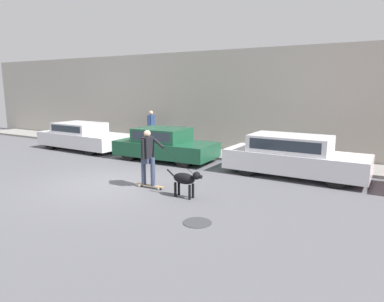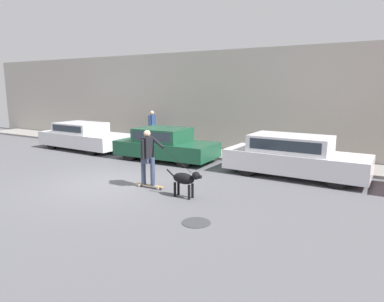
{
  "view_description": "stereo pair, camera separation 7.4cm",
  "coord_description": "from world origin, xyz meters",
  "px_view_note": "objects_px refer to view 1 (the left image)",
  "views": [
    {
      "loc": [
        7.2,
        -7.53,
        2.92
      ],
      "look_at": [
        1.93,
        1.57,
        0.95
      ],
      "focal_mm": 32.0,
      "sensor_mm": 36.0,
      "label": 1
    },
    {
      "loc": [
        7.26,
        -7.49,
        2.92
      ],
      "look_at": [
        1.93,
        1.57,
        0.95
      ],
      "focal_mm": 32.0,
      "sensor_mm": 36.0,
      "label": 2
    }
  ],
  "objects_px": {
    "dog": "(186,179)",
    "parked_car_0": "(82,137)",
    "skateboarder": "(148,155)",
    "parked_car_1": "(165,145)",
    "pedestrian_with_bag": "(151,126)",
    "parked_car_2": "(293,157)"
  },
  "relations": [
    {
      "from": "parked_car_0",
      "to": "parked_car_2",
      "type": "xyz_separation_m",
      "value": [
        9.87,
        -0.0,
        0.05
      ]
    },
    {
      "from": "parked_car_1",
      "to": "dog",
      "type": "distance_m",
      "value": 4.89
    },
    {
      "from": "parked_car_2",
      "to": "pedestrian_with_bag",
      "type": "height_order",
      "value": "pedestrian_with_bag"
    },
    {
      "from": "parked_car_1",
      "to": "pedestrian_with_bag",
      "type": "relative_size",
      "value": 2.44
    },
    {
      "from": "parked_car_2",
      "to": "skateboarder",
      "type": "bearing_deg",
      "value": -132.84
    },
    {
      "from": "skateboarder",
      "to": "pedestrian_with_bag",
      "type": "relative_size",
      "value": 1.3
    },
    {
      "from": "parked_car_0",
      "to": "skateboarder",
      "type": "distance_m",
      "value": 7.4
    },
    {
      "from": "parked_car_2",
      "to": "skateboarder",
      "type": "distance_m",
      "value": 4.81
    },
    {
      "from": "parked_car_1",
      "to": "pedestrian_with_bag",
      "type": "height_order",
      "value": "pedestrian_with_bag"
    },
    {
      "from": "parked_car_1",
      "to": "parked_car_2",
      "type": "bearing_deg",
      "value": -1.84
    },
    {
      "from": "parked_car_0",
      "to": "pedestrian_with_bag",
      "type": "bearing_deg",
      "value": 44.26
    },
    {
      "from": "parked_car_2",
      "to": "dog",
      "type": "height_order",
      "value": "parked_car_2"
    },
    {
      "from": "parked_car_2",
      "to": "skateboarder",
      "type": "height_order",
      "value": "skateboarder"
    },
    {
      "from": "dog",
      "to": "parked_car_0",
      "type": "bearing_deg",
      "value": 157.94
    },
    {
      "from": "skateboarder",
      "to": "pedestrian_with_bag",
      "type": "xyz_separation_m",
      "value": [
        -4.13,
        5.66,
        0.07
      ]
    },
    {
      "from": "parked_car_1",
      "to": "skateboarder",
      "type": "height_order",
      "value": "skateboarder"
    },
    {
      "from": "skateboarder",
      "to": "dog",
      "type": "bearing_deg",
      "value": -11.66
    },
    {
      "from": "parked_car_1",
      "to": "pedestrian_with_bag",
      "type": "xyz_separation_m",
      "value": [
        -2.33,
        2.21,
        0.42
      ]
    },
    {
      "from": "parked_car_1",
      "to": "dog",
      "type": "bearing_deg",
      "value": -50.79
    },
    {
      "from": "dog",
      "to": "pedestrian_with_bag",
      "type": "relative_size",
      "value": 0.66
    },
    {
      "from": "pedestrian_with_bag",
      "to": "parked_car_2",
      "type": "bearing_deg",
      "value": 156.15
    },
    {
      "from": "skateboarder",
      "to": "pedestrian_with_bag",
      "type": "height_order",
      "value": "pedestrian_with_bag"
    }
  ]
}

